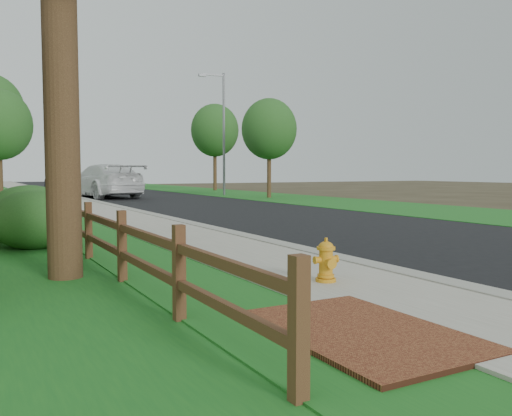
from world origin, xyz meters
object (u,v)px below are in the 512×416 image
fire_hydrant (326,261)px  white_suv (104,181)px  streetlight (222,126)px  dark_car_mid (96,183)px  ranch_fence (77,222)px

fire_hydrant → white_suv: (3.12, 27.33, 0.64)m
fire_hydrant → streetlight: streetlight is taller
dark_car_mid → streetlight: (7.22, -5.05, 3.81)m
ranch_fence → streetlight: size_ratio=2.08×
ranch_fence → streetlight: bearing=58.1°
ranch_fence → fire_hydrant: bearing=-64.9°
white_suv → streetlight: streetlight is taller
white_suv → dark_car_mid: size_ratio=1.56×
fire_hydrant → dark_car_mid: dark_car_mid is taller
fire_hydrant → ranch_fence: bearing=115.1°
fire_hydrant → streetlight: bearing=68.0°
ranch_fence → dark_car_mid: 27.09m
dark_car_mid → fire_hydrant: bearing=93.3°
white_suv → fire_hydrant: bearing=73.8°
fire_hydrant → white_suv: bearing=83.5°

